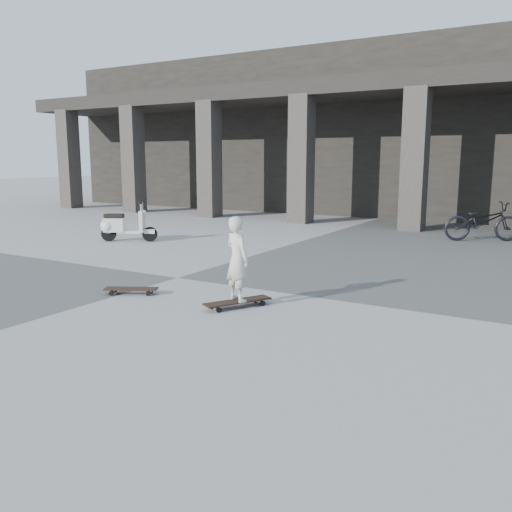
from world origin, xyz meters
The scene contains 7 objects.
ground centered at (0.00, 0.00, 0.00)m, with size 90.00×90.00×0.00m, color #494946.
colonnade centered at (0.00, 13.77, 3.03)m, with size 28.00×8.82×6.00m.
longboard centered at (1.92, -1.06, 0.08)m, with size 0.67×0.97×0.10m.
skateboard_spare centered at (0.12, -1.26, 0.07)m, with size 0.81×0.56×0.10m.
child centered at (1.92, -1.06, 0.69)m, with size 0.43×0.28×1.18m, color beige.
scooter centered at (-3.93, 2.60, 0.39)m, with size 1.30×0.80×0.99m.
bicycle centered at (3.86, 7.30, 0.49)m, with size 0.65×1.87×0.98m, color black.
Camera 1 is at (5.86, -7.19, 2.04)m, focal length 38.00 mm.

